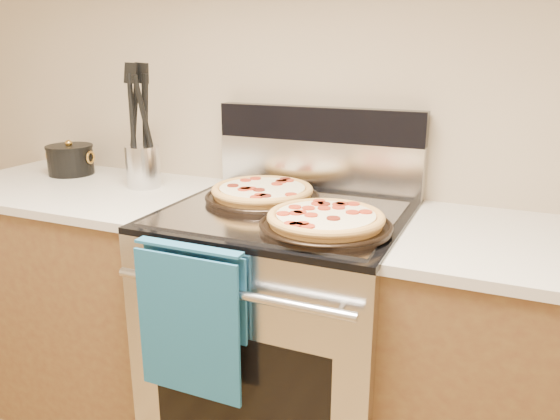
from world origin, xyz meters
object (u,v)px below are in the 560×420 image
at_px(range_body, 284,343).
at_px(pepperoni_pizza_front, 326,221).
at_px(saucepan, 71,161).
at_px(utensil_crock, 143,166).
at_px(pepperoni_pizza_back, 262,193).

relative_size(range_body, pepperoni_pizza_front, 2.42).
bearing_deg(range_body, saucepan, 170.51).
relative_size(utensil_crock, saucepan, 0.86).
xyz_separation_m(utensil_crock, saucepan, (-0.41, 0.06, -0.02)).
bearing_deg(utensil_crock, pepperoni_pizza_front, -17.14).
height_order(pepperoni_pizza_back, pepperoni_pizza_front, pepperoni_pizza_back).
height_order(pepperoni_pizza_front, utensil_crock, utensil_crock).
xyz_separation_m(pepperoni_pizza_back, pepperoni_pizza_front, (0.29, -0.20, -0.00)).
relative_size(pepperoni_pizza_back, utensil_crock, 2.40).
bearing_deg(range_body, pepperoni_pizza_front, -35.95).
xyz_separation_m(pepperoni_pizza_front, utensil_crock, (-0.81, 0.25, 0.04)).
bearing_deg(pepperoni_pizza_front, utensil_crock, 162.86).
bearing_deg(range_body, pepperoni_pizza_back, 147.64).
height_order(range_body, pepperoni_pizza_back, pepperoni_pizza_back).
relative_size(range_body, utensil_crock, 5.70).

